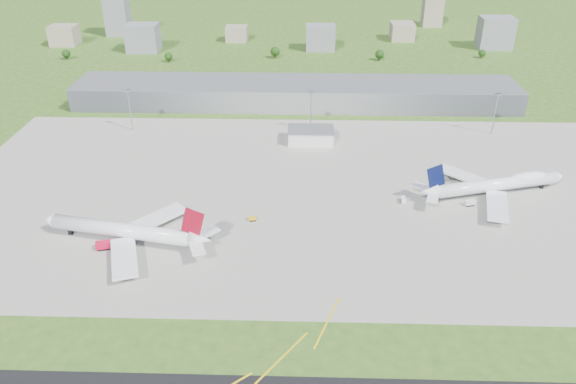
{
  "coord_description": "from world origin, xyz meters",
  "views": [
    {
      "loc": [
        5.74,
        -204.59,
        134.38
      ],
      "look_at": [
        -1.03,
        22.2,
        9.0
      ],
      "focal_mm": 35.0,
      "sensor_mm": 36.0,
      "label": 1
    }
  ],
  "objects_px": {
    "airliner_red_twin": "(128,232)",
    "van_white_near": "(403,200)",
    "van_white_far": "(470,203)",
    "fire_truck": "(106,245)",
    "airliner_blue_quad": "(497,184)",
    "tug_yellow": "(252,219)"
  },
  "relations": [
    {
      "from": "van_white_near",
      "to": "van_white_far",
      "type": "xyz_separation_m",
      "value": [
        31.01,
        -2.26,
        0.08
      ]
    },
    {
      "from": "fire_truck",
      "to": "van_white_near",
      "type": "relative_size",
      "value": 1.74
    },
    {
      "from": "airliner_blue_quad",
      "to": "van_white_near",
      "type": "relative_size",
      "value": 16.02
    },
    {
      "from": "airliner_red_twin",
      "to": "tug_yellow",
      "type": "bearing_deg",
      "value": -147.6
    },
    {
      "from": "van_white_far",
      "to": "fire_truck",
      "type": "bearing_deg",
      "value": -178.52
    },
    {
      "from": "airliner_blue_quad",
      "to": "tug_yellow",
      "type": "relative_size",
      "value": 20.39
    },
    {
      "from": "van_white_far",
      "to": "airliner_red_twin",
      "type": "bearing_deg",
      "value": -179.46
    },
    {
      "from": "airliner_blue_quad",
      "to": "fire_truck",
      "type": "xyz_separation_m",
      "value": [
        -176.51,
        -51.87,
        -3.91
      ]
    },
    {
      "from": "fire_truck",
      "to": "van_white_far",
      "type": "distance_m",
      "value": 166.29
    },
    {
      "from": "airliner_red_twin",
      "to": "airliner_blue_quad",
      "type": "xyz_separation_m",
      "value": [
        168.11,
        47.08,
        0.03
      ]
    },
    {
      "from": "fire_truck",
      "to": "van_white_far",
      "type": "bearing_deg",
      "value": -0.1
    },
    {
      "from": "fire_truck",
      "to": "van_white_far",
      "type": "height_order",
      "value": "fire_truck"
    },
    {
      "from": "fire_truck",
      "to": "tug_yellow",
      "type": "height_order",
      "value": "fire_truck"
    },
    {
      "from": "fire_truck",
      "to": "airliner_blue_quad",
      "type": "bearing_deg",
      "value": 2.12
    },
    {
      "from": "tug_yellow",
      "to": "van_white_far",
      "type": "height_order",
      "value": "van_white_far"
    },
    {
      "from": "airliner_red_twin",
      "to": "fire_truck",
      "type": "bearing_deg",
      "value": 41.37
    },
    {
      "from": "airliner_blue_quad",
      "to": "van_white_far",
      "type": "xyz_separation_m",
      "value": [
        -15.27,
        -11.19,
        -4.35
      ]
    },
    {
      "from": "van_white_far",
      "to": "tug_yellow",
      "type": "bearing_deg",
      "value": 176.58
    },
    {
      "from": "airliner_red_twin",
      "to": "van_white_near",
      "type": "height_order",
      "value": "airliner_red_twin"
    },
    {
      "from": "airliner_red_twin",
      "to": "tug_yellow",
      "type": "height_order",
      "value": "airliner_red_twin"
    },
    {
      "from": "airliner_red_twin",
      "to": "van_white_near",
      "type": "bearing_deg",
      "value": -150.93
    },
    {
      "from": "tug_yellow",
      "to": "van_white_far",
      "type": "xyz_separation_m",
      "value": [
        101.86,
        16.61,
        0.39
      ]
    }
  ]
}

